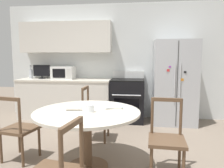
# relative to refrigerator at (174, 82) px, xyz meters

# --- Properties ---
(back_wall) EXTENTS (5.20, 0.44, 2.60)m
(back_wall) POSITION_rel_refrigerator_xyz_m (-1.55, 0.36, 0.57)
(back_wall) COLOR silver
(back_wall) RESTS_ON ground_plane
(kitchen_counter) EXTENTS (2.11, 0.64, 0.90)m
(kitchen_counter) POSITION_rel_refrigerator_xyz_m (-2.40, 0.06, -0.42)
(kitchen_counter) COLOR silver
(kitchen_counter) RESTS_ON ground_plane
(refrigerator) EXTENTS (0.87, 0.72, 1.74)m
(refrigerator) POSITION_rel_refrigerator_xyz_m (0.00, 0.00, 0.00)
(refrigerator) COLOR #B2B5BA
(refrigerator) RESTS_ON ground_plane
(oven_range) EXTENTS (0.71, 0.68, 1.08)m
(oven_range) POSITION_rel_refrigerator_xyz_m (-0.98, 0.03, -0.40)
(oven_range) COLOR black
(oven_range) RESTS_ON ground_plane
(microwave) EXTENTS (0.50, 0.35, 0.28)m
(microwave) POSITION_rel_refrigerator_xyz_m (-2.45, 0.10, 0.17)
(microwave) COLOR white
(microwave) RESTS_ON kitchen_counter
(countertop_tv) EXTENTS (0.39, 0.16, 0.32)m
(countertop_tv) POSITION_rel_refrigerator_xyz_m (-2.99, 0.13, 0.20)
(countertop_tv) COLOR black
(countertop_tv) RESTS_ON kitchen_counter
(counter_bottle) EXTENTS (0.08, 0.08, 0.30)m
(counter_bottle) POSITION_rel_refrigerator_xyz_m (-3.27, 0.16, 0.14)
(counter_bottle) COLOR silver
(counter_bottle) RESTS_ON kitchen_counter
(dining_table) EXTENTS (1.31, 1.31, 0.74)m
(dining_table) POSITION_rel_refrigerator_xyz_m (-1.35, -2.10, -0.26)
(dining_table) COLOR beige
(dining_table) RESTS_ON ground_plane
(dining_chair_right) EXTENTS (0.44, 0.44, 0.90)m
(dining_chair_right) POSITION_rel_refrigerator_xyz_m (-0.39, -2.14, -0.44)
(dining_chair_right) COLOR brown
(dining_chair_right) RESTS_ON ground_plane
(dining_chair_left) EXTENTS (0.49, 0.49, 0.90)m
(dining_chair_left) POSITION_rel_refrigerator_xyz_m (-2.32, -2.03, -0.44)
(dining_chair_left) COLOR brown
(dining_chair_left) RESTS_ON ground_plane
(dining_chair_far) EXTENTS (0.43, 0.43, 0.90)m
(dining_chair_far) POSITION_rel_refrigerator_xyz_m (-1.47, -1.14, -0.44)
(dining_chair_far) COLOR brown
(dining_chair_far) RESTS_ON ground_plane
(candle_glass) EXTENTS (0.10, 0.10, 0.09)m
(candle_glass) POSITION_rel_refrigerator_xyz_m (-1.31, -2.14, -0.10)
(candle_glass) COLOR silver
(candle_glass) RESTS_ON dining_table
(folded_napkin) EXTENTS (0.20, 0.08, 0.05)m
(folded_napkin) POSITION_rel_refrigerator_xyz_m (-1.52, -2.10, -0.11)
(folded_napkin) COLOR silver
(folded_napkin) RESTS_ON dining_table
(mail_stack) EXTENTS (0.29, 0.35, 0.02)m
(mail_stack) POSITION_rel_refrigerator_xyz_m (-1.07, -1.83, -0.12)
(mail_stack) COLOR white
(mail_stack) RESTS_ON dining_table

